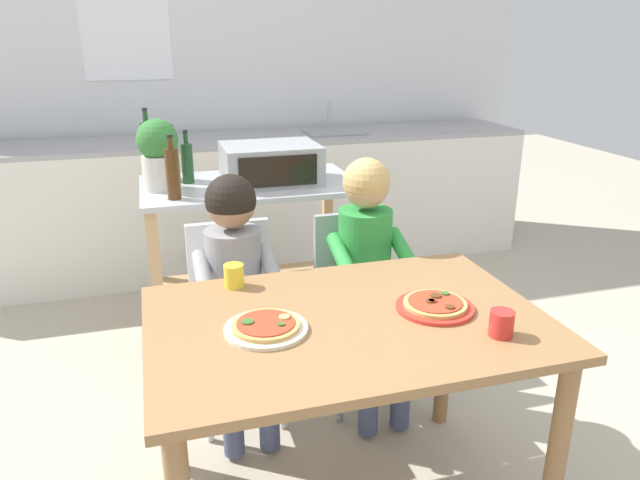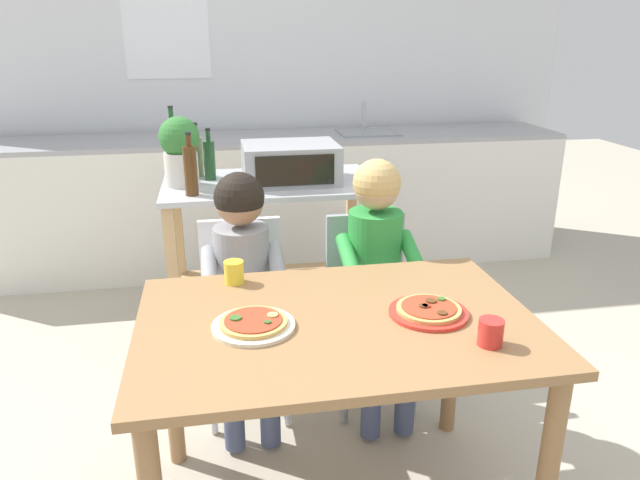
# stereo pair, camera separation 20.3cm
# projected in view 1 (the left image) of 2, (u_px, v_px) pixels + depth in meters

# --- Properties ---
(ground_plane) EXTENTS (10.87, 10.87, 0.00)m
(ground_plane) POSITION_uv_depth(u_px,v_px,m) (277.00, 352.00, 3.04)
(ground_plane) COLOR #B7AD99
(back_wall_tiled) EXTENTS (4.49, 0.13, 2.70)m
(back_wall_tiled) POSITION_uv_depth(u_px,v_px,m) (220.00, 62.00, 4.12)
(back_wall_tiled) COLOR silver
(back_wall_tiled) RESTS_ON ground
(kitchen_counter) EXTENTS (4.04, 0.60, 1.10)m
(kitchen_counter) POSITION_uv_depth(u_px,v_px,m) (235.00, 203.00, 4.05)
(kitchen_counter) COLOR silver
(kitchen_counter) RESTS_ON ground
(kitchen_island_cart) EXTENTS (1.03, 0.62, 0.87)m
(kitchen_island_cart) POSITION_uv_depth(u_px,v_px,m) (252.00, 239.00, 2.94)
(kitchen_island_cart) COLOR #B7BABF
(kitchen_island_cart) RESTS_ON ground
(toaster_oven) EXTENTS (0.45, 0.35, 0.18)m
(toaster_oven) POSITION_uv_depth(u_px,v_px,m) (271.00, 164.00, 2.82)
(toaster_oven) COLOR #999BA0
(toaster_oven) RESTS_ON kitchen_island_cart
(bottle_tall_green_wine) EXTENTS (0.06, 0.06, 0.25)m
(bottle_tall_green_wine) POSITION_uv_depth(u_px,v_px,m) (187.00, 162.00, 2.81)
(bottle_tall_green_wine) COLOR #1E4723
(bottle_tall_green_wine) RESTS_ON kitchen_island_cart
(bottle_dark_olive_oil) EXTENTS (0.06, 0.06, 0.28)m
(bottle_dark_olive_oil) POSITION_uv_depth(u_px,v_px,m) (173.00, 173.00, 2.53)
(bottle_dark_olive_oil) COLOR #4C2D14
(bottle_dark_olive_oil) RESTS_ON kitchen_island_cart
(bottle_slim_sauce) EXTENTS (0.06, 0.06, 0.35)m
(bottle_slim_sauce) POSITION_uv_depth(u_px,v_px,m) (148.00, 150.00, 2.86)
(bottle_slim_sauce) COLOR #1E4723
(bottle_slim_sauce) RESTS_ON kitchen_island_cart
(bottle_squat_spirits) EXTENTS (0.07, 0.07, 0.27)m
(bottle_squat_spirits) POSITION_uv_depth(u_px,v_px,m) (172.00, 158.00, 2.87)
(bottle_squat_spirits) COLOR olive
(bottle_squat_spirits) RESTS_ON kitchen_island_cart
(potted_herb_plant) EXTENTS (0.19, 0.19, 0.32)m
(potted_herb_plant) POSITION_uv_depth(u_px,v_px,m) (158.00, 152.00, 2.67)
(potted_herb_plant) COLOR beige
(potted_herb_plant) RESTS_ON kitchen_island_cart
(dining_table) EXTENTS (1.21, 0.82, 0.73)m
(dining_table) POSITION_uv_depth(u_px,v_px,m) (347.00, 348.00, 1.85)
(dining_table) COLOR olive
(dining_table) RESTS_ON ground
(dining_chair_left) EXTENTS (0.36, 0.36, 0.81)m
(dining_chair_left) POSITION_uv_depth(u_px,v_px,m) (234.00, 307.00, 2.46)
(dining_chair_left) COLOR silver
(dining_chair_left) RESTS_ON ground
(dining_chair_right) EXTENTS (0.36, 0.36, 0.81)m
(dining_chair_right) POSITION_uv_depth(u_px,v_px,m) (358.00, 293.00, 2.58)
(dining_chair_right) COLOR gray
(dining_chair_right) RESTS_ON ground
(child_in_grey_shirt) EXTENTS (0.32, 0.42, 1.04)m
(child_in_grey_shirt) POSITION_uv_depth(u_px,v_px,m) (236.00, 274.00, 2.29)
(child_in_grey_shirt) COLOR #424C6B
(child_in_grey_shirt) RESTS_ON ground
(child_in_green_shirt) EXTENTS (0.32, 0.42, 1.07)m
(child_in_green_shirt) POSITION_uv_depth(u_px,v_px,m) (369.00, 258.00, 2.40)
(child_in_green_shirt) COLOR #424C6B
(child_in_green_shirt) RESTS_ON ground
(pizza_plate_cream) EXTENTS (0.25, 0.25, 0.03)m
(pizza_plate_cream) POSITION_uv_depth(u_px,v_px,m) (266.00, 327.00, 1.73)
(pizza_plate_cream) COLOR beige
(pizza_plate_cream) RESTS_ON dining_table
(pizza_plate_red_rimmed) EXTENTS (0.25, 0.25, 0.03)m
(pizza_plate_red_rimmed) POSITION_uv_depth(u_px,v_px,m) (435.00, 305.00, 1.86)
(pizza_plate_red_rimmed) COLOR red
(pizza_plate_red_rimmed) RESTS_ON dining_table
(drinking_cup_red) EXTENTS (0.07, 0.07, 0.08)m
(drinking_cup_red) POSITION_uv_depth(u_px,v_px,m) (501.00, 323.00, 1.69)
(drinking_cup_red) COLOR red
(drinking_cup_red) RESTS_ON dining_table
(drinking_cup_yellow) EXTENTS (0.07, 0.07, 0.08)m
(drinking_cup_yellow) POSITION_uv_depth(u_px,v_px,m) (234.00, 276.00, 2.02)
(drinking_cup_yellow) COLOR yellow
(drinking_cup_yellow) RESTS_ON dining_table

